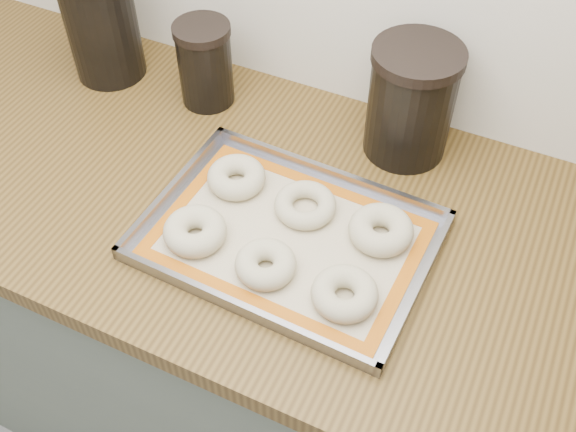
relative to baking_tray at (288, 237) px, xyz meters
The scene contains 13 objects.
cabinet 0.50m from the baking_tray, 156.64° to the left, with size 3.00×0.65×0.86m, color #5B675B.
countertop 0.16m from the baking_tray, 156.64° to the left, with size 3.06×0.68×0.04m, color brown.
baking_tray is the anchor object (origin of this frame).
baking_mat 0.00m from the baking_tray, 90.00° to the left, with size 0.43×0.31×0.00m.
bagel_front_left 0.15m from the baking_tray, 154.12° to the right, with size 0.10×0.10×0.04m, color beige.
bagel_front_mid 0.08m from the baking_tray, 91.85° to the right, with size 0.10×0.10×0.04m, color beige.
bagel_front_right 0.15m from the baking_tray, 29.90° to the right, with size 0.10×0.10×0.04m, color beige.
bagel_back_left 0.15m from the baking_tray, 151.56° to the left, with size 0.10×0.10×0.04m, color beige.
bagel_back_mid 0.07m from the baking_tray, 89.61° to the left, with size 0.10×0.10×0.03m, color beige.
bagel_back_right 0.15m from the baking_tray, 26.04° to the left, with size 0.11×0.11×0.04m, color beige.
canister_left 0.60m from the baking_tray, 154.07° to the left, with size 0.15×0.15×0.24m.
canister_mid 0.41m from the baking_tray, 138.76° to the left, with size 0.11×0.11×0.17m.
canister_right 0.33m from the baking_tray, 71.71° to the left, with size 0.16×0.16×0.21m.
Camera 1 is at (0.45, 0.97, 1.76)m, focal length 42.00 mm.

